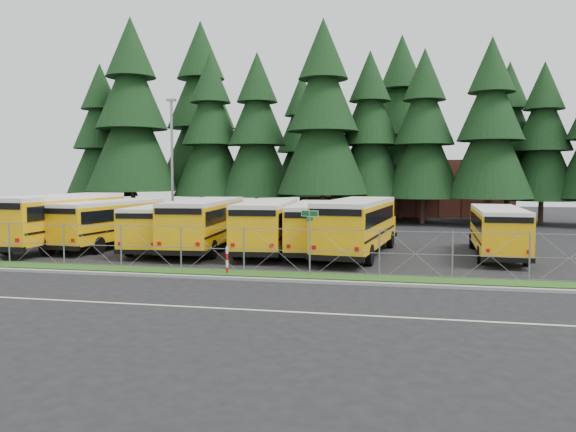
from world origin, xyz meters
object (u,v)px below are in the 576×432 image
(bus_3, at_px, (207,225))
(bus_east, at_px, (497,232))
(bus_4, at_px, (268,226))
(bus_0, at_px, (65,221))
(bus_6, at_px, (358,228))
(striped_bollard, at_px, (227,260))
(light_standard, at_px, (172,160))
(street_sign, at_px, (310,229))
(bus_2, at_px, (166,227))
(bus_1, at_px, (113,224))
(bus_5, at_px, (316,228))

(bus_3, xyz_separation_m, bus_east, (15.94, 0.76, -0.16))
(bus_4, bearing_deg, bus_0, 177.79)
(bus_3, distance_m, bus_east, 15.96)
(bus_6, bearing_deg, striped_bollard, -119.91)
(bus_3, xyz_separation_m, light_standard, (-6.33, 9.82, 4.03))
(bus_4, height_order, bus_6, bus_6)
(bus_6, relative_size, striped_bollard, 9.61)
(bus_0, relative_size, light_standard, 1.19)
(light_standard, bearing_deg, street_sign, -51.11)
(bus_0, height_order, street_sign, bus_0)
(bus_2, height_order, bus_3, bus_3)
(bus_4, relative_size, light_standard, 1.08)
(bus_0, distance_m, bus_4, 12.38)
(bus_1, distance_m, light_standard, 10.17)
(bus_0, bearing_deg, bus_6, 0.82)
(bus_6, xyz_separation_m, street_sign, (-1.52, -6.69, 0.52))
(bus_2, xyz_separation_m, bus_6, (11.13, -0.02, 0.20))
(bus_1, height_order, bus_4, bus_4)
(bus_4, xyz_separation_m, street_sign, (3.59, -7.14, 0.59))
(bus_6, xyz_separation_m, striped_bollard, (-5.13, -6.96, -0.91))
(street_sign, bearing_deg, striped_bollard, -175.84)
(bus_2, distance_m, striped_bollard, 9.22)
(bus_1, distance_m, bus_3, 6.17)
(bus_east, bearing_deg, striped_bollard, -144.51)
(bus_east, distance_m, striped_bollard, 14.73)
(bus_2, distance_m, street_sign, 11.74)
(bus_1, bearing_deg, bus_5, 4.20)
(bus_1, xyz_separation_m, light_standard, (-0.19, 9.31, 4.10))
(bus_2, bearing_deg, street_sign, -40.88)
(light_standard, bearing_deg, striped_bollard, -59.81)
(bus_5, xyz_separation_m, light_standard, (-12.64, 9.47, 4.11))
(bus_4, distance_m, street_sign, 8.01)
(bus_1, bearing_deg, bus_4, 3.17)
(bus_5, bearing_deg, bus_0, 178.70)
(light_standard, bearing_deg, bus_2, -68.74)
(bus_2, bearing_deg, bus_0, 176.07)
(bus_0, distance_m, striped_bollard, 14.10)
(bus_1, distance_m, striped_bollard, 12.43)
(bus_0, xyz_separation_m, light_standard, (2.44, 10.26, 3.92))
(striped_bollard, bearing_deg, bus_2, 130.67)
(bus_0, bearing_deg, bus_east, 2.94)
(bus_3, bearing_deg, bus_5, -1.79)
(bus_6, height_order, striped_bollard, bus_6)
(bus_east, height_order, striped_bollard, bus_east)
(bus_6, height_order, bus_east, bus_6)
(bus_2, height_order, street_sign, street_sign)
(striped_bollard, height_order, light_standard, light_standard)
(bus_3, relative_size, bus_6, 0.97)
(bus_east, bearing_deg, bus_4, -174.69)
(bus_0, relative_size, bus_2, 1.21)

